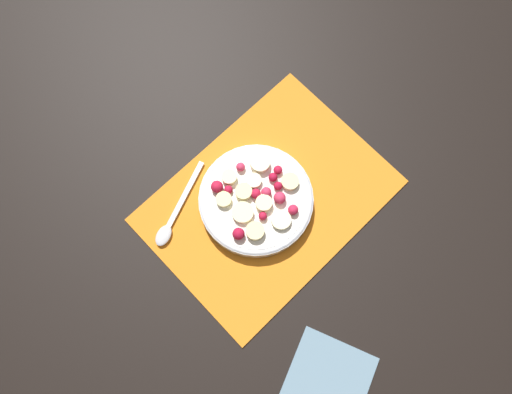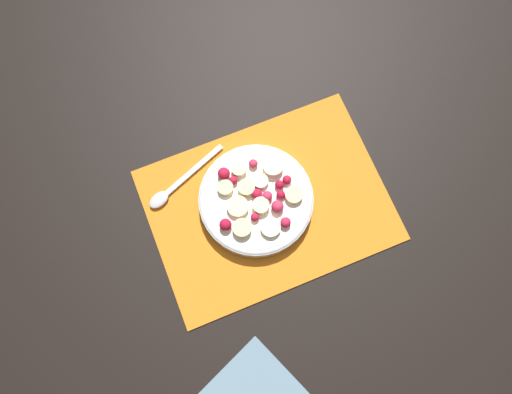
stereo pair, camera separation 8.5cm
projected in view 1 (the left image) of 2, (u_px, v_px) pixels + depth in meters
ground_plane at (268, 201)px, 0.89m from camera, size 3.00×3.00×0.00m
placemat at (268, 200)px, 0.88m from camera, size 0.41×0.30×0.01m
fruit_bowl at (256, 199)px, 0.86m from camera, size 0.20×0.20×0.05m
spoon at (172, 219)px, 0.87m from camera, size 0.16×0.08×0.01m
napkin at (328, 382)px, 0.80m from camera, size 0.17×0.17×0.01m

